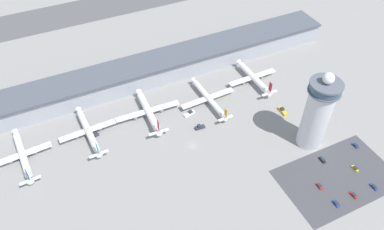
{
  "coord_description": "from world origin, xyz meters",
  "views": [
    {
      "loc": [
        -63.09,
        -131.99,
        169.03
      ],
      "look_at": [
        8.15,
        17.68,
        6.73
      ],
      "focal_mm": 35.0,
      "sensor_mm": 36.0,
      "label": 1
    }
  ],
  "objects": [
    {
      "name": "airplane_gate_delta",
      "position": [
        25.96,
        29.53,
        4.15
      ],
      "size": [
        38.86,
        44.54,
        11.79
      ],
      "color": "white",
      "rests_on": "ground"
    },
    {
      "name": "parking_lot_surface",
      "position": [
        62.43,
        -55.2,
        0.0
      ],
      "size": [
        64.0,
        40.0,
        0.01
      ],
      "primitive_type": "cube",
      "color": "#424247",
      "rests_on": "ground"
    },
    {
      "name": "car_blue_compact",
      "position": [
        87.53,
        -41.85,
        0.6
      ],
      "size": [
        1.93,
        4.19,
        1.54
      ],
      "color": "black",
      "rests_on": "ground"
    },
    {
      "name": "car_maroon_suv",
      "position": [
        75.22,
        -54.89,
        0.58
      ],
      "size": [
        1.84,
        4.58,
        1.5
      ],
      "color": "black",
      "rests_on": "ground"
    },
    {
      "name": "runway_strip",
      "position": [
        0.0,
        187.46,
        0.0
      ],
      "size": [
        417.4,
        44.0,
        0.01
      ],
      "primitive_type": "cube",
      "color": "#515154",
      "rests_on": "ground"
    },
    {
      "name": "car_red_hatchback",
      "position": [
        62.54,
        -42.06,
        0.61
      ],
      "size": [
        1.88,
        4.59,
        1.57
      ],
      "color": "black",
      "rests_on": "ground"
    },
    {
      "name": "airplane_gate_alpha",
      "position": [
        -91.8,
        32.13,
        4.27
      ],
      "size": [
        33.03,
        43.02,
        12.83
      ],
      "color": "white",
      "rests_on": "ground"
    },
    {
      "name": "service_truck_baggage",
      "position": [
        -50.11,
        34.97,
        1.05
      ],
      "size": [
        4.6,
        7.14,
        3.03
      ],
      "color": "black",
      "rests_on": "ground"
    },
    {
      "name": "car_yellow_taxi",
      "position": [
        62.06,
        -68.08,
        0.55
      ],
      "size": [
        2.09,
        4.71,
        1.42
      ],
      "color": "black",
      "rests_on": "ground"
    },
    {
      "name": "airplane_gate_bravo",
      "position": [
        -53.34,
        34.6,
        4.26
      ],
      "size": [
        35.09,
        43.66,
        12.79
      ],
      "color": "silver",
      "rests_on": "ground"
    },
    {
      "name": "car_green_van",
      "position": [
        50.14,
        -68.11,
        0.6
      ],
      "size": [
        2.01,
        4.12,
        1.54
      ],
      "color": "black",
      "rests_on": "ground"
    },
    {
      "name": "control_tower",
      "position": [
        64.18,
        -27.07,
        24.26
      ],
      "size": [
        17.8,
        17.8,
        52.02
      ],
      "color": "silver",
      "rests_on": "ground"
    },
    {
      "name": "terminal_building",
      "position": [
        0.0,
        70.0,
        7.79
      ],
      "size": [
        278.27,
        25.0,
        15.38
      ],
      "color": "#A3A8B2",
      "rests_on": "ground"
    },
    {
      "name": "car_grey_coupe",
      "position": [
        49.46,
        -55.69,
        0.52
      ],
      "size": [
        2.02,
        4.29,
        1.35
      ],
      "color": "black",
      "rests_on": "ground"
    },
    {
      "name": "airplane_gate_charlie",
      "position": [
        -14.57,
        34.56,
        4.68
      ],
      "size": [
        42.13,
        42.0,
        14.22
      ],
      "color": "white",
      "rests_on": "ground"
    },
    {
      "name": "ground_plane",
      "position": [
        0.0,
        0.0,
        0.0
      ],
      "size": [
        1000.0,
        1000.0,
        0.0
      ],
      "primitive_type": "plane",
      "color": "gray"
    },
    {
      "name": "service_truck_catering",
      "position": [
        10.33,
        11.02,
        1.11
      ],
      "size": [
        6.32,
        2.59,
        3.2
      ],
      "color": "black",
      "rests_on": "ground"
    },
    {
      "name": "airplane_gate_echo",
      "position": [
        64.27,
        35.41,
        4.58
      ],
      "size": [
        36.97,
        40.76,
        13.52
      ],
      "color": "white",
      "rests_on": "ground"
    },
    {
      "name": "service_truck_fuel",
      "position": [
        65.59,
        1.17,
        0.95
      ],
      "size": [
        2.91,
        8.3,
        2.75
      ],
      "color": "black",
      "rests_on": "ground"
    },
    {
      "name": "car_silver_sedan",
      "position": [
        75.54,
        -68.79,
        0.58
      ],
      "size": [
        1.78,
        4.58,
        1.49
      ],
      "color": "black",
      "rests_on": "ground"
    },
    {
      "name": "service_truck_water",
      "position": [
        9.9,
        25.17,
        0.84
      ],
      "size": [
        8.45,
        4.27,
        2.44
      ],
      "color": "black",
      "rests_on": "ground"
    }
  ]
}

